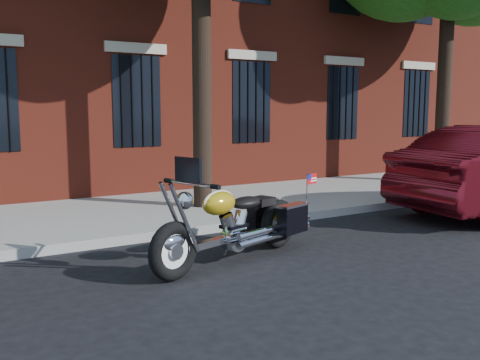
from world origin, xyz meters
TOP-DOWN VIEW (x-y plane):
  - ground at (0.00, 0.00)m, footprint 120.00×120.00m
  - curb at (0.00, 1.38)m, footprint 40.00×0.16m
  - sidewalk at (0.00, 3.26)m, footprint 40.00×3.60m
  - motorcycle at (-0.60, -0.29)m, footprint 2.88×1.34m

SIDE VIEW (x-z plane):
  - ground at x=0.00m, z-range 0.00..0.00m
  - curb at x=0.00m, z-range 0.00..0.15m
  - sidewalk at x=0.00m, z-range 0.00..0.15m
  - motorcycle at x=-0.60m, z-range -0.24..1.22m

